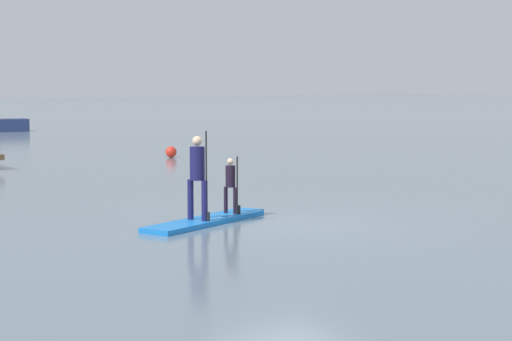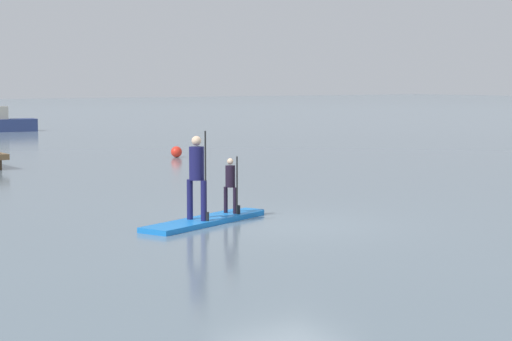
# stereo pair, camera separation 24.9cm
# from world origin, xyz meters

# --- Properties ---
(ground_plane) EXTENTS (240.00, 240.00, 0.00)m
(ground_plane) POSITION_xyz_m (0.00, 0.00, 0.00)
(ground_plane) COLOR slate
(paddleboard_near) EXTENTS (3.34, 1.83, 0.10)m
(paddleboard_near) POSITION_xyz_m (-1.12, 1.11, 0.05)
(paddleboard_near) COLOR blue
(paddleboard_near) RESTS_ON ground
(paddler_adult) EXTENTS (0.38, 0.49, 1.75)m
(paddler_adult) POSITION_xyz_m (-1.40, 0.99, 1.04)
(paddler_adult) COLOR #19194C
(paddler_adult) RESTS_ON paddleboard_near
(paddler_child_solo) EXTENTS (0.26, 0.38, 1.18)m
(paddler_child_solo) POSITION_xyz_m (-0.37, 1.40, 0.73)
(paddler_child_solo) COLOR black
(paddler_child_solo) RESTS_ON paddleboard_near
(mooring_buoy_near) EXTENTS (0.41, 0.41, 0.41)m
(mooring_buoy_near) POSITION_xyz_m (5.91, 14.98, 0.20)
(mooring_buoy_near) COLOR red
(mooring_buoy_near) RESTS_ON ground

